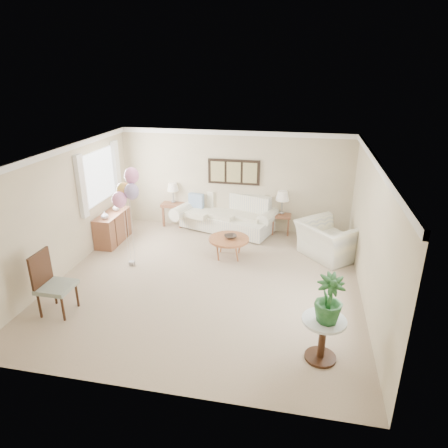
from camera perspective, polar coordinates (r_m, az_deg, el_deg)
name	(u,v)px	position (r m, az deg, el deg)	size (l,w,h in m)	color
ground_plane	(207,282)	(8.19, -2.40, -8.25)	(6.00, 6.00, 0.00)	tan
room_shell	(202,204)	(7.63, -3.23, 2.84)	(6.04, 6.04, 2.60)	beige
wall_art_triptych	(234,172)	(10.32, 1.41, 7.43)	(1.35, 0.06, 0.65)	black
sofa	(227,216)	(10.58, 0.43, 1.18)	(2.91, 1.67, 0.97)	#F4EEC8
end_table_left	(174,206)	(10.96, -7.20, 2.58)	(0.58, 0.53, 0.64)	brown
end_table_right	(281,217)	(10.44, 8.19, 1.02)	(0.49, 0.44, 0.53)	brown
lamp_left	(173,188)	(10.80, -7.33, 5.18)	(0.31, 0.31, 0.55)	gray
lamp_right	(282,197)	(10.26, 8.36, 3.89)	(0.34, 0.34, 0.61)	gray
coffee_table	(229,240)	(9.02, 0.72, -2.26)	(0.92, 0.92, 0.46)	#A06240
decor_bowl	(231,237)	(9.01, 0.94, -1.81)	(0.28, 0.28, 0.07)	#312720
armchair	(328,240)	(9.35, 14.70, -2.25)	(1.26, 1.10, 0.82)	#F4EEC8
side_table	(323,329)	(6.16, 13.99, -14.37)	(0.64, 0.64, 0.70)	silver
potted_plant	(329,299)	(5.84, 14.78, -10.34)	(0.41, 0.41, 0.72)	#184F1E
accent_chair	(51,282)	(7.61, -23.46, -7.60)	(0.56, 0.56, 1.14)	gray
credenza	(113,228)	(10.22, -15.58, -0.49)	(0.46, 1.20, 0.74)	brown
vase_white	(105,215)	(9.75, -16.68, 1.21)	(0.17, 0.17, 0.18)	silver
vase_sage	(116,207)	(10.24, -15.19, 2.33)	(0.17, 0.17, 0.17)	silver
balloon_cluster	(127,190)	(8.46, -13.75, 4.75)	(0.53, 0.55, 2.17)	gray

